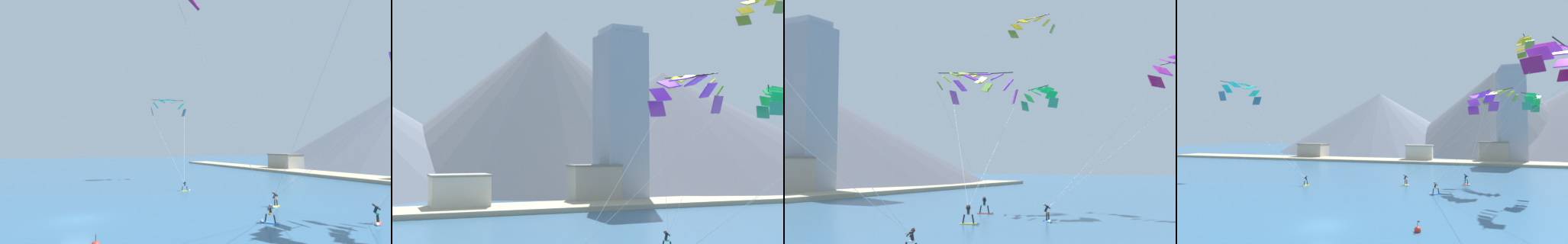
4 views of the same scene
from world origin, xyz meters
TOP-DOWN VIEW (x-y plane):
  - kitesurfer_near_trail at (3.99, 20.51)m, footprint 1.19×1.72m
  - kitesurfer_mid_center at (8.65, 15.34)m, footprint 1.67×1.30m
  - kitesurfer_far_left at (13.22, 23.77)m, footprint 1.10×1.75m
  - parafoil_kite_near_trail at (15.75, 25.34)m, footprint 14.07×8.19m
  - parafoil_kite_far_left at (19.30, 29.85)m, footprint 8.88×8.89m
  - parafoil_kite_distant_high_outer at (21.52, 22.04)m, footprint 2.11×5.97m
  - parafoil_kite_distant_low_drift at (22.28, 21.36)m, footprint 3.47×5.27m
  - shore_building_harbour_front at (22.56, 62.54)m, footprint 7.99×4.27m
  - highrise_tower at (28.02, 64.35)m, footprint 7.00×7.00m

SIDE VIEW (x-z plane):
  - kitesurfer_mid_center at x=8.65m, z-range -0.35..1.35m
  - kitesurfer_near_trail at x=3.99m, z-range -0.33..1.46m
  - kitesurfer_far_left at x=13.22m, z-range -0.33..1.49m
  - shore_building_harbour_front at x=22.56m, z-range 0.01..6.17m
  - parafoil_kite_distant_low_drift at x=22.28m, z-range 11.69..14.31m
  - parafoil_kite_near_trail at x=15.75m, z-range 6.83..20.61m
  - highrise_tower at x=28.02m, z-range -0.21..28.44m
  - parafoil_kite_far_left at x=19.30m, z-range 7.73..22.44m
  - parafoil_kite_distant_high_outer at x=21.52m, z-range 20.28..22.57m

